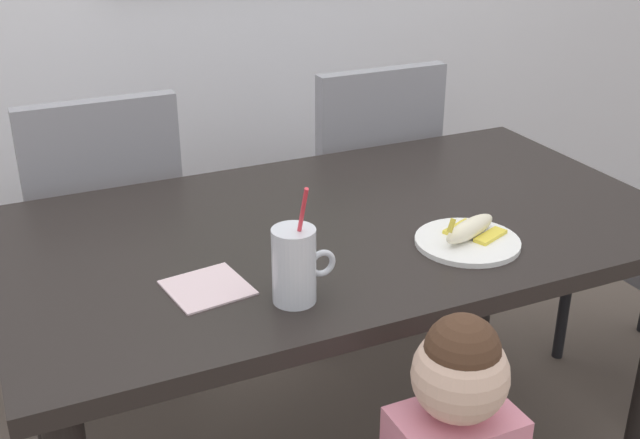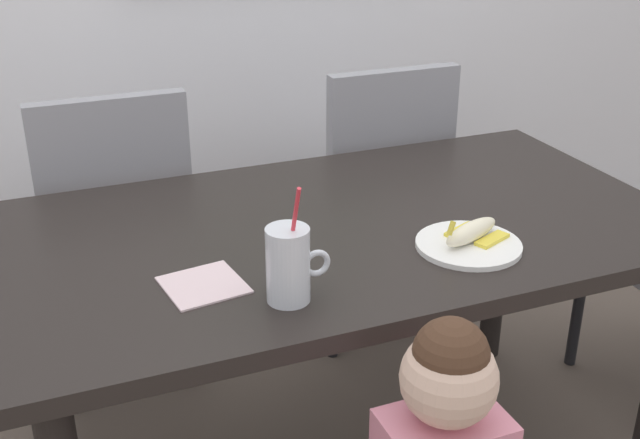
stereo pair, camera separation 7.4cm
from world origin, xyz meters
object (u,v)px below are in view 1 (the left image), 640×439
object	(u,v)px
dining_table	(342,259)
snack_plate	(467,242)
dining_chair_right	(362,187)
paper_napkin	(207,288)
milk_cup	(295,269)
dining_chair_left	(104,230)
peeled_banana	(470,229)

from	to	relation	value
dining_table	snack_plate	xyz separation A→B (m)	(0.20, -0.22, 0.10)
dining_chair_right	dining_table	bearing A→B (deg)	58.82
paper_napkin	milk_cup	bearing A→B (deg)	-39.27
dining_chair_left	dining_chair_right	xyz separation A→B (m)	(0.84, -0.02, 0.00)
dining_table	dining_chair_left	bearing A→B (deg)	124.19
milk_cup	snack_plate	size ratio (longest dim) A/B	1.07
dining_table	snack_plate	bearing A→B (deg)	-48.41
milk_cup	paper_napkin	xyz separation A→B (m)	(-0.14, 0.11, -0.06)
milk_cup	dining_table	bearing A→B (deg)	49.81
dining_table	paper_napkin	distance (m)	0.43
dining_chair_left	peeled_banana	xyz separation A→B (m)	(0.66, -0.87, 0.25)
peeled_banana	paper_napkin	size ratio (longest dim) A/B	1.17
milk_cup	snack_plate	world-z (taller)	milk_cup
dining_chair_left	peeled_banana	bearing A→B (deg)	126.94
snack_plate	paper_napkin	xyz separation A→B (m)	(-0.58, 0.05, -0.00)
dining_chair_left	snack_plate	xyz separation A→B (m)	(0.64, -0.88, 0.22)
snack_plate	paper_napkin	size ratio (longest dim) A/B	1.53
dining_chair_left	snack_plate	world-z (taller)	dining_chair_left
dining_table	snack_plate	world-z (taller)	snack_plate
snack_plate	peeled_banana	distance (m)	0.03
peeled_banana	dining_table	bearing A→B (deg)	134.33
snack_plate	dining_chair_right	bearing A→B (deg)	77.41
dining_chair_left	paper_napkin	size ratio (longest dim) A/B	6.40
dining_chair_left	milk_cup	bearing A→B (deg)	102.36
dining_chair_left	dining_chair_right	world-z (taller)	same
dining_chair_right	snack_plate	size ratio (longest dim) A/B	4.17
dining_chair_right	paper_napkin	size ratio (longest dim) A/B	6.40
dining_table	peeled_banana	xyz separation A→B (m)	(0.21, -0.21, 0.13)
milk_cup	peeled_banana	size ratio (longest dim) A/B	1.41
dining_table	dining_chair_left	world-z (taller)	dining_chair_left
milk_cup	snack_plate	xyz separation A→B (m)	(0.44, 0.06, -0.06)
dining_chair_left	peeled_banana	world-z (taller)	dining_chair_left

